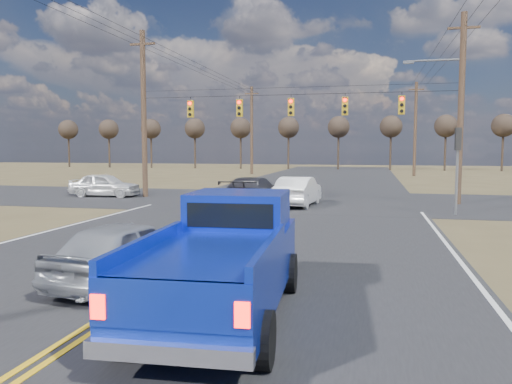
% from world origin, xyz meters
% --- Properties ---
extents(ground, '(160.00, 160.00, 0.00)m').
position_xyz_m(ground, '(0.00, 0.00, 0.00)').
color(ground, brown).
rests_on(ground, ground).
extents(road_main, '(14.00, 120.00, 0.02)m').
position_xyz_m(road_main, '(0.00, 10.00, 0.00)').
color(road_main, '#28282B').
rests_on(road_main, ground).
extents(road_cross, '(120.00, 12.00, 0.02)m').
position_xyz_m(road_cross, '(0.00, 18.00, 0.00)').
color(road_cross, '#28282B').
rests_on(road_cross, ground).
extents(signal_gantry, '(19.60, 4.83, 10.00)m').
position_xyz_m(signal_gantry, '(0.50, 17.79, 5.06)').
color(signal_gantry, '#473323').
rests_on(signal_gantry, ground).
extents(utility_poles, '(19.60, 58.32, 10.00)m').
position_xyz_m(utility_poles, '(0.00, 17.00, 5.23)').
color(utility_poles, '#473323').
rests_on(utility_poles, ground).
extents(treeline, '(87.00, 117.80, 7.40)m').
position_xyz_m(treeline, '(0.00, 26.96, 5.70)').
color(treeline, '#33261C').
rests_on(treeline, ground).
extents(pickup_truck, '(2.54, 5.77, 2.12)m').
position_xyz_m(pickup_truck, '(1.96, -1.76, 1.03)').
color(pickup_truck, black).
rests_on(pickup_truck, ground).
extents(silver_suv, '(2.26, 4.41, 1.44)m').
position_xyz_m(silver_suv, '(-0.80, -0.11, 0.72)').
color(silver_suv, '#B2B5BB').
rests_on(silver_suv, ground).
extents(black_suv, '(2.43, 4.63, 1.24)m').
position_xyz_m(black_suv, '(-0.80, 10.34, 0.62)').
color(black_suv, black).
rests_on(black_suv, ground).
extents(white_car_queue, '(1.98, 4.74, 1.52)m').
position_xyz_m(white_car_queue, '(0.80, 15.50, 0.76)').
color(white_car_queue, white).
rests_on(white_car_queue, ground).
extents(dgrey_car_queue, '(2.37, 5.45, 1.56)m').
position_xyz_m(dgrey_car_queue, '(-1.32, 14.20, 0.78)').
color(dgrey_car_queue, '#39393E').
rests_on(dgrey_car_queue, ground).
extents(cross_car_west, '(1.91, 4.36, 1.46)m').
position_xyz_m(cross_car_west, '(-11.53, 17.63, 0.73)').
color(cross_car_west, white).
rests_on(cross_car_west, ground).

